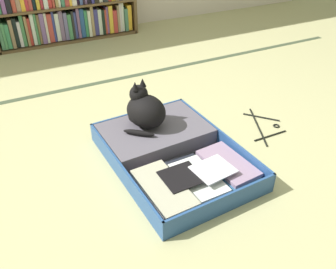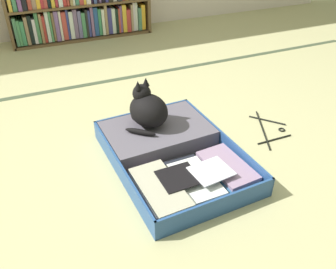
{
  "view_description": "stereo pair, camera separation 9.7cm",
  "coord_description": "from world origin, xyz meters",
  "px_view_note": "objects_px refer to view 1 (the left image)",
  "views": [
    {
      "loc": [
        -0.63,
        -1.39,
        1.23
      ],
      "look_at": [
        0.06,
        -0.02,
        0.2
      ],
      "focal_mm": 38.37,
      "sensor_mm": 36.0,
      "label": 1
    },
    {
      "loc": [
        -0.54,
        -1.43,
        1.23
      ],
      "look_at": [
        0.06,
        -0.02,
        0.2
      ],
      "focal_mm": 38.37,
      "sensor_mm": 36.0,
      "label": 2
    }
  ],
  "objects_px": {
    "bookshelf": "(64,6)",
    "black_cat": "(144,110)",
    "open_suitcase": "(168,151)",
    "clothes_hanger": "(264,126)"
  },
  "relations": [
    {
      "from": "bookshelf",
      "to": "black_cat",
      "type": "bearing_deg",
      "value": -91.08
    },
    {
      "from": "black_cat",
      "to": "bookshelf",
      "type": "bearing_deg",
      "value": 88.92
    },
    {
      "from": "bookshelf",
      "to": "black_cat",
      "type": "xyz_separation_m",
      "value": [
        -0.04,
        -1.99,
        -0.11
      ]
    },
    {
      "from": "bookshelf",
      "to": "clothes_hanger",
      "type": "height_order",
      "value": "bookshelf"
    },
    {
      "from": "open_suitcase",
      "to": "black_cat",
      "type": "height_order",
      "value": "black_cat"
    },
    {
      "from": "bookshelf",
      "to": "black_cat",
      "type": "relative_size",
      "value": 4.65
    },
    {
      "from": "bookshelf",
      "to": "open_suitcase",
      "type": "distance_m",
      "value": 2.22
    },
    {
      "from": "black_cat",
      "to": "open_suitcase",
      "type": "bearing_deg",
      "value": -78.41
    },
    {
      "from": "bookshelf",
      "to": "clothes_hanger",
      "type": "bearing_deg",
      "value": -72.43
    },
    {
      "from": "open_suitcase",
      "to": "bookshelf",
      "type": "bearing_deg",
      "value": 90.17
    }
  ]
}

